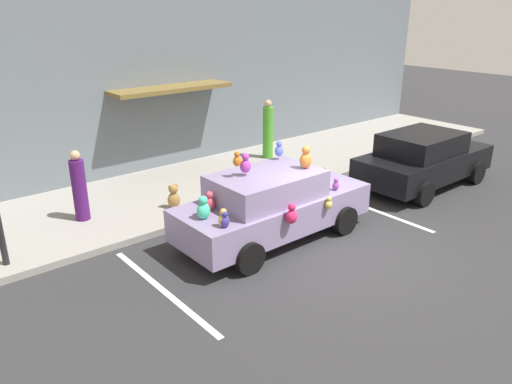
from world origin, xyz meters
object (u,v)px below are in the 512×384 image
parked_sedan_behind (423,159)px  pedestrian_walking_past (79,188)px  teddy_bear_on_sidewalk (174,197)px  plush_covered_car (272,205)px  pedestrian_near_shopfront (268,131)px

parked_sedan_behind → pedestrian_walking_past: 9.05m
teddy_bear_on_sidewalk → plush_covered_car: bearing=-70.8°
teddy_bear_on_sidewalk → pedestrian_walking_past: bearing=159.2°
plush_covered_car → pedestrian_near_shopfront: (3.65, 4.33, 0.22)m
plush_covered_car → parked_sedan_behind: 5.49m
teddy_bear_on_sidewalk → pedestrian_near_shopfront: (4.55, 1.75, 0.60)m
pedestrian_near_shopfront → parked_sedan_behind: bearing=-67.7°
pedestrian_near_shopfront → plush_covered_car: bearing=-130.2°
plush_covered_car → parked_sedan_behind: (5.48, -0.15, -0.01)m
teddy_bear_on_sidewalk → pedestrian_near_shopfront: 4.91m
parked_sedan_behind → pedestrian_near_shopfront: size_ratio=2.28×
plush_covered_car → parked_sedan_behind: size_ratio=1.03×
plush_covered_car → pedestrian_walking_past: (-2.87, 3.32, 0.11)m
parked_sedan_behind → plush_covered_car: bearing=178.5°
plush_covered_car → parked_sedan_behind: plush_covered_car is taller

